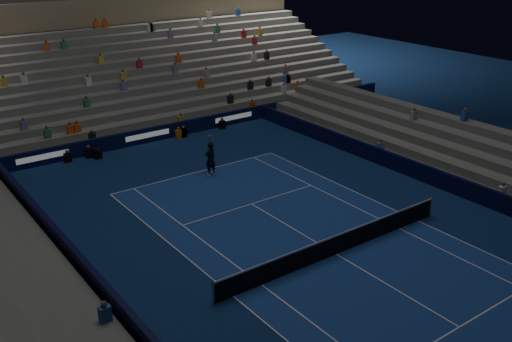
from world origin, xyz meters
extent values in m
plane|color=#0C214B|center=(0.00, 0.00, 0.00)|extent=(90.00, 90.00, 0.00)
cube|color=navy|center=(0.00, 0.00, 0.01)|extent=(10.97, 23.77, 0.01)
cube|color=black|center=(0.00, 18.50, 0.50)|extent=(44.00, 0.25, 1.00)
cube|color=black|center=(9.70, 0.00, 0.50)|extent=(0.25, 37.00, 1.00)
cube|color=black|center=(-9.70, 0.00, 0.50)|extent=(0.25, 37.00, 1.00)
cube|color=slate|center=(0.00, 19.50, 0.25)|extent=(44.00, 1.00, 0.50)
cube|color=slate|center=(0.00, 20.50, 0.50)|extent=(44.00, 1.00, 1.00)
cube|color=slate|center=(0.00, 21.50, 0.75)|extent=(44.00, 1.00, 1.50)
cube|color=slate|center=(0.00, 22.50, 1.00)|extent=(44.00, 1.00, 2.00)
cube|color=slate|center=(0.00, 23.50, 1.25)|extent=(44.00, 1.00, 2.50)
cube|color=slate|center=(0.00, 24.50, 1.50)|extent=(44.00, 1.00, 3.00)
cube|color=slate|center=(0.00, 25.50, 1.75)|extent=(44.00, 1.00, 3.50)
cube|color=slate|center=(0.00, 26.50, 2.00)|extent=(44.00, 1.00, 4.00)
cube|color=slate|center=(0.00, 27.50, 2.25)|extent=(44.00, 1.00, 4.50)
cube|color=slate|center=(0.00, 28.50, 2.50)|extent=(44.00, 1.00, 5.00)
cube|color=slate|center=(0.00, 29.50, 2.75)|extent=(44.00, 1.00, 5.50)
cube|color=slate|center=(0.00, 30.50, 3.00)|extent=(44.00, 1.00, 6.00)
cube|color=#98845E|center=(0.00, 31.60, 7.10)|extent=(44.00, 0.60, 2.20)
cube|color=slate|center=(10.50, 0.00, 0.25)|extent=(1.00, 37.00, 0.50)
cube|color=slate|center=(11.50, 0.00, 0.50)|extent=(1.00, 37.00, 1.00)
cube|color=slate|center=(12.50, 0.00, 0.75)|extent=(1.00, 37.00, 1.50)
cube|color=#5F5F5B|center=(-10.50, 0.00, 0.25)|extent=(1.00, 37.00, 0.50)
cylinder|color=#B2B2B7|center=(-6.40, 0.00, 0.55)|extent=(0.10, 0.10, 1.10)
cylinder|color=#B2B2B7|center=(6.40, 0.00, 0.55)|extent=(0.10, 0.10, 1.10)
cube|color=black|center=(0.00, 0.00, 0.45)|extent=(12.80, 0.03, 0.90)
cube|color=white|center=(0.00, 0.00, 0.94)|extent=(12.80, 0.04, 0.08)
imported|color=black|center=(0.41, 11.05, 1.02)|extent=(0.82, 0.61, 2.04)
cube|color=black|center=(-3.86, 17.67, 0.30)|extent=(0.45, 0.55, 0.60)
cylinder|color=black|center=(-3.86, 17.22, 0.48)|extent=(0.16, 0.35, 0.16)
camera|label=1|loc=(-16.15, -16.09, 13.13)|focal=41.07mm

